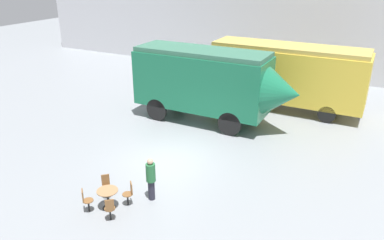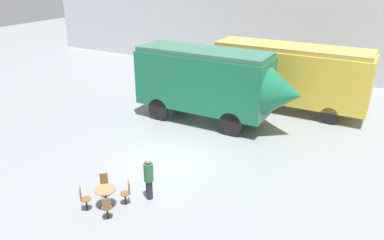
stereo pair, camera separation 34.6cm
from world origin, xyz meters
name	(u,v)px [view 1 (the left image)]	position (x,y,z in m)	size (l,w,h in m)	color
ground_plane	(169,159)	(0.00, 0.00, 0.00)	(80.00, 80.00, 0.00)	gray
backdrop_wall	(277,14)	(0.00, 15.64, 4.50)	(44.00, 0.15, 9.00)	silver
passenger_coach_vintage	(287,73)	(2.76, 8.57, 2.14)	(8.63, 2.49, 3.71)	gold
streamlined_locomotive	(212,81)	(-0.15, 4.66, 2.29)	(8.61, 2.43, 3.87)	#196B47
cafe_table_near	(108,195)	(-0.05, -3.99, 0.53)	(0.73, 0.73, 0.72)	black
cafe_chair_0	(110,208)	(0.46, -4.52, 0.51)	(0.40, 0.40, 0.87)	black
cafe_chair_1	(129,192)	(0.48, -3.48, 0.51)	(0.40, 0.40, 0.87)	black
cafe_chair_2	(106,184)	(-0.56, -3.46, 0.51)	(0.40, 0.40, 0.87)	black
cafe_chair_3	(86,199)	(-0.58, -4.50, 0.51)	(0.40, 0.40, 0.87)	black
visitor_person	(151,178)	(0.97, -2.84, 0.89)	(0.34, 0.34, 1.64)	#262633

